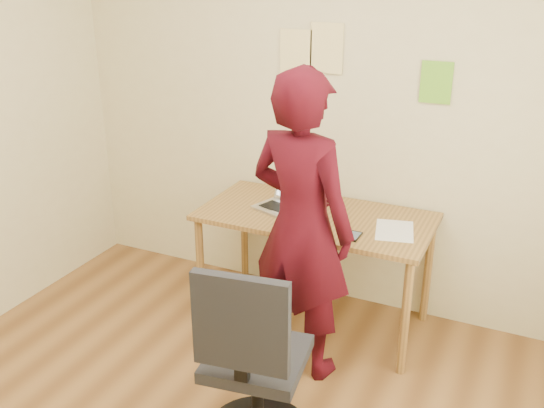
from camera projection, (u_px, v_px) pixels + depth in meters
The scene contains 10 objects.
room at pixel (160, 190), 2.33m from camera, with size 3.58×3.58×2.78m.
desk at pixel (315, 227), 3.70m from camera, with size 1.40×0.70×0.74m.
laptop at pixel (286, 200), 3.75m from camera, with size 0.39×0.37×0.23m.
paper_sheet at pixel (395, 230), 3.45m from camera, with size 0.21×0.30×0.00m, color white.
phone at pixel (354, 236), 3.37m from camera, with size 0.07×0.13×0.01m.
wall_note_left at pixel (296, 54), 3.75m from camera, with size 0.21×0.00×0.30m, color #FFE998.
wall_note_mid at pixel (326, 48), 3.65m from camera, with size 0.21×0.00×0.30m, color #FFE998.
wall_note_right at pixel (436, 83), 3.45m from camera, with size 0.18×0.00×0.24m, color #73C62C.
office_chair at pixel (253, 373), 2.76m from camera, with size 0.52×0.52×1.00m.
person at pixel (301, 227), 3.21m from camera, with size 0.62×0.41×1.71m, color #3D0811.
Camera 1 is at (1.31, -1.79, 2.17)m, focal length 40.00 mm.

